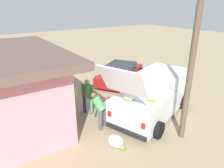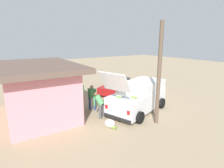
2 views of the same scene
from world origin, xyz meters
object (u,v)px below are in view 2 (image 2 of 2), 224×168
Objects in this scene: customer_bending at (100,103)px; unloaded_banana_pile at (110,124)px; delivery_van at (138,96)px; vendor_standing at (92,96)px; parked_sedan at (118,86)px; storefront_bar at (37,89)px; paint_bucket at (71,97)px.

customer_bending is 1.52m from unloaded_banana_pile.
delivery_van reaches higher than vendor_standing.
delivery_van is at bearing -125.64° from vendor_standing.
vendor_standing is 2.74m from unloaded_banana_pile.
delivery_van is 1.17× the size of parked_sedan.
storefront_bar is at bearing 101.33° from parked_sedan.
delivery_van is at bearing -146.98° from paint_bucket.
delivery_van is 2.58m from customer_bending.
vendor_standing reaches higher than unloaded_banana_pile.
vendor_standing reaches higher than parked_sedan.
storefront_bar is 4.15× the size of vendor_standing.
customer_bending is (-2.35, -2.80, -0.71)m from storefront_bar.
customer_bending is 3.95m from paint_bucket.
vendor_standing is at bearing -170.44° from paint_bucket.
storefront_bar is 3.72m from customer_bending.
delivery_van is at bearing -71.28° from unloaded_banana_pile.
parked_sedan is 2.70× the size of vendor_standing.
parked_sedan is at bearing -78.67° from storefront_bar.
delivery_van is 4.33m from parked_sedan.
storefront_bar is 6.05m from delivery_van.
unloaded_banana_pile is at bearing 172.74° from customer_bending.
unloaded_banana_pile is at bearing -178.99° from paint_bucket.
storefront_bar is 1.54× the size of parked_sedan.
storefront_bar reaches higher than customer_bending.
unloaded_banana_pile is 5.23m from paint_bucket.
storefront_bar is 8.36× the size of unloaded_banana_pile.
parked_sedan is 5.44× the size of unloaded_banana_pile.
vendor_standing is at bearing -110.08° from storefront_bar.
parked_sedan reaches higher than paint_bucket.
paint_bucket is (4.31, 2.80, -0.71)m from delivery_van.
parked_sedan is 3.02× the size of customer_bending.
customer_bending is (-3.68, 3.85, 0.30)m from parked_sedan.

